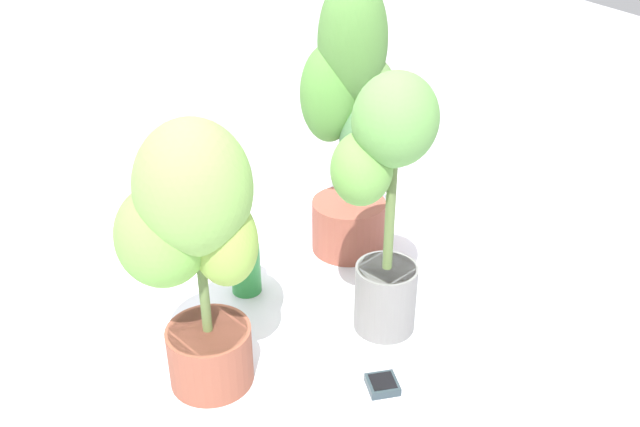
# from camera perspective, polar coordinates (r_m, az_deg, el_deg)

# --- Properties ---
(ground_plane) EXTENTS (8.00, 8.00, 0.00)m
(ground_plane) POSITION_cam_1_polar(r_m,az_deg,el_deg) (2.07, -2.78, -9.47)
(ground_plane) COLOR silver
(ground_plane) RESTS_ON ground
(potted_plant_front_right) EXTENTS (0.36, 0.31, 0.78)m
(potted_plant_front_right) POSITION_cam_1_polar(r_m,az_deg,el_deg) (1.82, 5.47, 2.45)
(potted_plant_front_right) COLOR slate
(potted_plant_front_right) RESTS_ON ground
(potted_plant_front_left) EXTENTS (0.40, 0.34, 0.75)m
(potted_plant_front_left) POSITION_cam_1_polar(r_m,az_deg,el_deg) (1.65, -10.61, -1.89)
(potted_plant_front_left) COLOR brown
(potted_plant_front_left) RESTS_ON ground
(potted_plant_back_right) EXTENTS (0.36, 0.29, 0.94)m
(potted_plant_back_right) POSITION_cam_1_polar(r_m,az_deg,el_deg) (2.21, 2.52, 8.25)
(potted_plant_back_right) COLOR brown
(potted_plant_back_right) RESTS_ON ground
(hygrometer_box) EXTENTS (0.09, 0.09, 0.03)m
(hygrometer_box) POSITION_cam_1_polar(r_m,az_deg,el_deg) (1.87, 5.26, -14.09)
(hygrometer_box) COLOR #2A383F
(hygrometer_box) RESTS_ON ground
(nutrient_bottle) EXTENTS (0.10, 0.10, 0.19)m
(nutrient_bottle) POSITION_cam_1_polar(r_m,az_deg,el_deg) (2.18, -6.25, -4.53)
(nutrient_bottle) COLOR #2D8E3E
(nutrient_bottle) RESTS_ON ground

